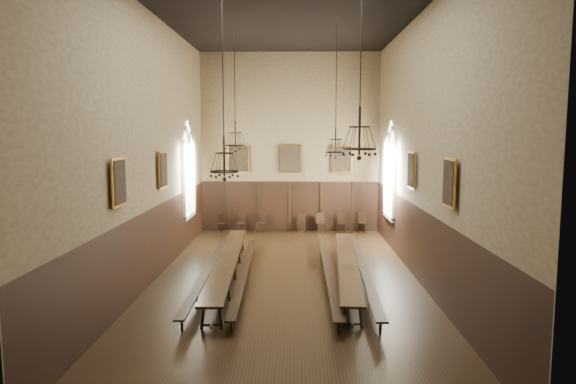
{
  "coord_description": "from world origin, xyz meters",
  "views": [
    {
      "loc": [
        0.38,
        -17.0,
        5.01
      ],
      "look_at": [
        0.04,
        1.5,
        2.86
      ],
      "focal_mm": 32.0,
      "sensor_mm": 36.0,
      "label": 1
    }
  ],
  "objects_px": {
    "chair_7": "(361,226)",
    "chandelier_back_right": "(336,143)",
    "chair_5": "(321,226)",
    "table_right": "(347,271)",
    "chair_1": "(241,226)",
    "bench_left_outer": "(208,273)",
    "chair_2": "(261,226)",
    "chandelier_back_left": "(235,136)",
    "chandelier_front_left": "(224,159)",
    "chair_0": "(220,227)",
    "chair_4": "(301,227)",
    "chair_6": "(341,227)",
    "table_left": "(228,269)",
    "bench_left_inner": "(244,274)",
    "bench_right_inner": "(328,271)",
    "chandelier_front_right": "(359,139)",
    "bench_right_outer": "(363,272)"
  },
  "relations": [
    {
      "from": "table_right",
      "to": "bench_right_outer",
      "type": "bearing_deg",
      "value": 12.29
    },
    {
      "from": "table_left",
      "to": "bench_right_outer",
      "type": "height_order",
      "value": "table_left"
    },
    {
      "from": "table_left",
      "to": "bench_left_inner",
      "type": "height_order",
      "value": "table_left"
    },
    {
      "from": "bench_left_outer",
      "to": "bench_left_inner",
      "type": "bearing_deg",
      "value": -6.01
    },
    {
      "from": "chair_2",
      "to": "chair_5",
      "type": "bearing_deg",
      "value": 18.09
    },
    {
      "from": "bench_left_inner",
      "to": "bench_right_outer",
      "type": "xyz_separation_m",
      "value": [
        4.04,
        0.27,
        0.02
      ]
    },
    {
      "from": "chandelier_front_left",
      "to": "chair_0",
      "type": "bearing_deg",
      "value": 99.39
    },
    {
      "from": "table_left",
      "to": "chandelier_back_right",
      "type": "distance_m",
      "value": 6.18
    },
    {
      "from": "chair_5",
      "to": "chandelier_back_right",
      "type": "height_order",
      "value": "chandelier_back_right"
    },
    {
      "from": "table_left",
      "to": "chandelier_front_right",
      "type": "xyz_separation_m",
      "value": [
        4.07,
        -2.93,
        4.46
      ]
    },
    {
      "from": "chair_4",
      "to": "chandelier_back_right",
      "type": "xyz_separation_m",
      "value": [
        1.23,
        -6.16,
        4.36
      ]
    },
    {
      "from": "chair_5",
      "to": "bench_right_outer",
      "type": "bearing_deg",
      "value": -97.58
    },
    {
      "from": "chandelier_back_right",
      "to": "chandelier_front_left",
      "type": "height_order",
      "value": "same"
    },
    {
      "from": "table_left",
      "to": "bench_right_inner",
      "type": "bearing_deg",
      "value": 2.01
    },
    {
      "from": "chair_6",
      "to": "chandelier_back_right",
      "type": "relative_size",
      "value": 0.2
    },
    {
      "from": "chair_0",
      "to": "chandelier_front_right",
      "type": "bearing_deg",
      "value": -44.64
    },
    {
      "from": "chair_6",
      "to": "chandelier_front_right",
      "type": "distance_m",
      "value": 12.34
    },
    {
      "from": "table_right",
      "to": "chair_7",
      "type": "bearing_deg",
      "value": 79.81
    },
    {
      "from": "chandelier_back_right",
      "to": "chair_5",
      "type": "bearing_deg",
      "value": 92.26
    },
    {
      "from": "bench_left_inner",
      "to": "chair_2",
      "type": "height_order",
      "value": "chair_2"
    },
    {
      "from": "chair_7",
      "to": "chandelier_back_right",
      "type": "relative_size",
      "value": 0.21
    },
    {
      "from": "bench_right_outer",
      "to": "chair_0",
      "type": "relative_size",
      "value": 11.43
    },
    {
      "from": "chair_5",
      "to": "chair_4",
      "type": "bearing_deg",
      "value": 162.31
    },
    {
      "from": "chandelier_front_left",
      "to": "chandelier_back_right",
      "type": "bearing_deg",
      "value": 52.53
    },
    {
      "from": "chandelier_front_right",
      "to": "bench_right_outer",
      "type": "bearing_deg",
      "value": 79.26
    },
    {
      "from": "chair_5",
      "to": "chair_7",
      "type": "height_order",
      "value": "chair_7"
    },
    {
      "from": "bench_left_inner",
      "to": "chandelier_back_right",
      "type": "bearing_deg",
      "value": 38.93
    },
    {
      "from": "table_right",
      "to": "chair_1",
      "type": "relative_size",
      "value": 10.11
    },
    {
      "from": "bench_left_outer",
      "to": "bench_right_outer",
      "type": "relative_size",
      "value": 0.96
    },
    {
      "from": "chair_2",
      "to": "chandelier_back_left",
      "type": "distance_m",
      "value": 7.7
    },
    {
      "from": "bench_left_outer",
      "to": "chair_6",
      "type": "distance_m",
      "value": 10.11
    },
    {
      "from": "chair_5",
      "to": "chandelier_front_right",
      "type": "distance_m",
      "value": 12.28
    },
    {
      "from": "chair_2",
      "to": "chandelier_front_left",
      "type": "bearing_deg",
      "value": -71.66
    },
    {
      "from": "bench_left_inner",
      "to": "chandelier_back_left",
      "type": "distance_m",
      "value": 5.33
    },
    {
      "from": "chair_0",
      "to": "chair_4",
      "type": "xyz_separation_m",
      "value": [
        4.11,
        0.01,
        0.01
      ]
    },
    {
      "from": "chair_7",
      "to": "chair_0",
      "type": "bearing_deg",
      "value": -166.3
    },
    {
      "from": "chair_2",
      "to": "chair_4",
      "type": "xyz_separation_m",
      "value": [
        2.04,
        -0.04,
        -0.01
      ]
    },
    {
      "from": "chandelier_back_right",
      "to": "chair_7",
      "type": "bearing_deg",
      "value": 73.65
    },
    {
      "from": "bench_right_inner",
      "to": "chair_4",
      "type": "xyz_separation_m",
      "value": [
        -0.84,
        8.4,
        -0.02
      ]
    },
    {
      "from": "chair_2",
      "to": "chair_7",
      "type": "height_order",
      "value": "chair_7"
    },
    {
      "from": "chair_0",
      "to": "chair_1",
      "type": "height_order",
      "value": "chair_1"
    },
    {
      "from": "bench_left_outer",
      "to": "bench_right_outer",
      "type": "height_order",
      "value": "bench_right_outer"
    },
    {
      "from": "table_right",
      "to": "chair_5",
      "type": "bearing_deg",
      "value": 93.33
    },
    {
      "from": "chair_7",
      "to": "chandelier_back_right",
      "type": "bearing_deg",
      "value": -92.61
    },
    {
      "from": "bench_left_inner",
      "to": "chandelier_front_left",
      "type": "xyz_separation_m",
      "value": [
        -0.33,
        -2.03,
        3.98
      ]
    },
    {
      "from": "table_right",
      "to": "chair_1",
      "type": "bearing_deg",
      "value": 117.74
    },
    {
      "from": "table_left",
      "to": "chandelier_back_left",
      "type": "bearing_deg",
      "value": 89.42
    },
    {
      "from": "chair_1",
      "to": "bench_left_outer",
      "type": "bearing_deg",
      "value": -75.55
    },
    {
      "from": "chair_6",
      "to": "chandelier_back_left",
      "type": "distance_m",
      "value": 8.91
    },
    {
      "from": "chair_0",
      "to": "chandelier_back_left",
      "type": "relative_size",
      "value": 0.19
    }
  ]
}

